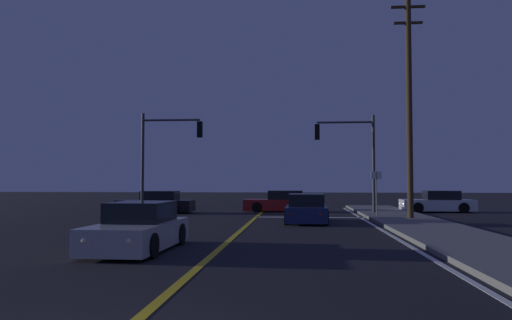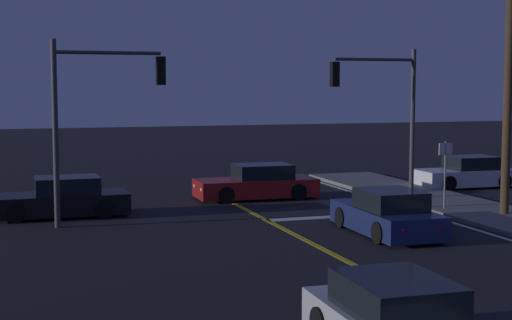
% 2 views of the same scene
% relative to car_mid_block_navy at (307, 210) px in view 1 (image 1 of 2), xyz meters
% --- Properties ---
extents(sidewalk_right, '(3.20, 41.23, 0.15)m').
position_rel_car_mid_block_navy_xyz_m(sidewalk_right, '(4.75, -6.69, -0.51)').
color(sidewalk_right, slate).
rests_on(sidewalk_right, ground).
extents(lane_line_center, '(0.20, 38.94, 0.01)m').
position_rel_car_mid_block_navy_xyz_m(lane_line_center, '(-2.63, -6.69, -0.58)').
color(lane_line_center, gold).
rests_on(lane_line_center, ground).
extents(lane_line_edge_right, '(0.16, 38.94, 0.01)m').
position_rel_car_mid_block_navy_xyz_m(lane_line_edge_right, '(2.90, -6.69, -0.58)').
color(lane_line_edge_right, white).
rests_on(lane_line_edge_right, ground).
extents(stop_bar, '(5.77, 0.50, 0.01)m').
position_rel_car_mid_block_navy_xyz_m(stop_bar, '(0.26, 3.26, -0.58)').
color(stop_bar, white).
rests_on(stop_bar, ground).
extents(car_mid_block_navy, '(2.01, 4.29, 1.34)m').
position_rel_car_mid_block_navy_xyz_m(car_mid_block_navy, '(0.00, 0.00, 0.00)').
color(car_mid_block_navy, navy).
rests_on(car_mid_block_navy, ground).
extents(car_side_waiting_black, '(4.60, 1.90, 1.34)m').
position_rel_car_mid_block_navy_xyz_m(car_side_waiting_black, '(-8.95, 6.17, 0.00)').
color(car_side_waiting_black, black).
rests_on(car_side_waiting_black, ground).
extents(car_following_oncoming_white, '(4.40, 2.00, 1.34)m').
position_rel_car_mid_block_navy_xyz_m(car_following_oncoming_white, '(8.31, 8.45, 0.00)').
color(car_following_oncoming_white, silver).
rests_on(car_following_oncoming_white, ground).
extents(car_parked_curb_red, '(4.72, 1.97, 1.34)m').
position_rel_car_mid_block_navy_xyz_m(car_parked_curb_red, '(-1.39, 8.04, 0.00)').
color(car_parked_curb_red, maroon).
rests_on(car_parked_curb_red, ground).
extents(car_lead_oncoming_silver, '(1.96, 4.41, 1.34)m').
position_rel_car_mid_block_navy_xyz_m(car_lead_oncoming_silver, '(-4.84, -9.64, -0.00)').
color(car_lead_oncoming_silver, '#B2B5BA').
rests_on(car_lead_oncoming_silver, ground).
extents(traffic_signal_near_right, '(3.45, 0.28, 5.74)m').
position_rel_car_mid_block_navy_xyz_m(traffic_signal_near_right, '(2.74, 5.56, 3.22)').
color(traffic_signal_near_right, '#38383D').
rests_on(traffic_signal_near_right, ground).
extents(traffic_signal_far_left, '(3.52, 0.28, 5.80)m').
position_rel_car_mid_block_navy_xyz_m(traffic_signal_far_left, '(-7.97, 4.16, 3.26)').
color(traffic_signal_far_left, '#38383D').
rests_on(traffic_signal_far_left, ground).
extents(utility_pole_right, '(1.66, 0.29, 11.13)m').
position_rel_car_mid_block_navy_xyz_m(utility_pole_right, '(5.05, 1.33, 5.19)').
color(utility_pole_right, '#42301E').
rests_on(utility_pole_right, ground).
extents(street_sign_corner, '(0.56, 0.11, 2.48)m').
position_rel_car_mid_block_navy_xyz_m(street_sign_corner, '(3.65, 2.76, 1.08)').
color(street_sign_corner, slate).
rests_on(street_sign_corner, ground).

